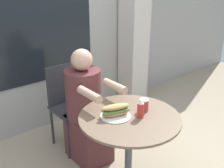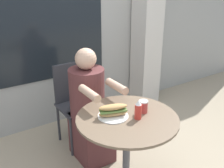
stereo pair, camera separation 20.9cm
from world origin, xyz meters
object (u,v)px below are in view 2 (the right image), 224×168
(cafe_table, at_px, (127,137))
(condiment_bottle, at_px, (138,110))
(diner_chair, at_px, (74,97))
(sandwich_on_plate, at_px, (113,111))
(seated_diner, at_px, (90,113))
(drink_cup, at_px, (143,106))

(cafe_table, distance_m, condiment_bottle, 0.27)
(diner_chair, height_order, sandwich_on_plate, diner_chair)
(sandwich_on_plate, height_order, condiment_bottle, condiment_bottle)
(seated_diner, bearing_deg, cafe_table, 92.12)
(diner_chair, distance_m, sandwich_on_plate, 0.89)
(drink_cup, bearing_deg, sandwich_on_plate, 162.99)
(seated_diner, distance_m, sandwich_on_plate, 0.58)
(sandwich_on_plate, relative_size, drink_cup, 2.37)
(condiment_bottle, bearing_deg, cafe_table, 131.08)
(drink_cup, relative_size, condiment_bottle, 0.67)
(seated_diner, relative_size, condiment_bottle, 7.45)
(diner_chair, relative_size, condiment_bottle, 5.81)
(diner_chair, distance_m, drink_cup, 0.97)
(cafe_table, distance_m, sandwich_on_plate, 0.25)
(condiment_bottle, bearing_deg, diner_chair, 94.39)
(seated_diner, relative_size, sandwich_on_plate, 4.69)
(diner_chair, bearing_deg, drink_cup, 100.43)
(seated_diner, distance_m, condiment_bottle, 0.71)
(cafe_table, height_order, sandwich_on_plate, sandwich_on_plate)
(condiment_bottle, bearing_deg, seated_diner, 96.76)
(cafe_table, bearing_deg, seated_diner, 92.20)
(diner_chair, xyz_separation_m, seated_diner, (0.00, -0.35, -0.04))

